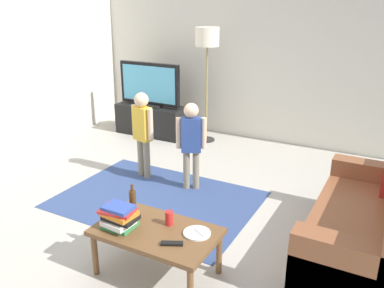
# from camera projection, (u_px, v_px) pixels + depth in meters

# --- Properties ---
(ground) EXTENTS (7.80, 7.80, 0.00)m
(ground) POSITION_uv_depth(u_px,v_px,m) (165.00, 219.00, 4.24)
(ground) COLOR #B2ADA3
(wall_back) EXTENTS (6.00, 0.12, 2.70)m
(wall_back) POSITION_uv_depth(u_px,v_px,m) (266.00, 55.00, 6.26)
(wall_back) COLOR silver
(wall_back) RESTS_ON ground
(area_rug) EXTENTS (2.20, 1.60, 0.01)m
(area_rug) POSITION_uv_depth(u_px,v_px,m) (157.00, 199.00, 4.65)
(area_rug) COLOR #33477A
(area_rug) RESTS_ON ground
(tv_stand) EXTENTS (1.20, 0.44, 0.50)m
(tv_stand) POSITION_uv_depth(u_px,v_px,m) (152.00, 120.00, 6.82)
(tv_stand) COLOR black
(tv_stand) RESTS_ON ground
(tv) EXTENTS (1.10, 0.28, 0.71)m
(tv) POSITION_uv_depth(u_px,v_px,m) (150.00, 85.00, 6.60)
(tv) COLOR black
(tv) RESTS_ON tv_stand
(couch) EXTENTS (0.80, 1.80, 0.86)m
(couch) POSITION_uv_depth(u_px,v_px,m) (370.00, 229.00, 3.53)
(couch) COLOR brown
(couch) RESTS_ON ground
(floor_lamp) EXTENTS (0.36, 0.36, 1.78)m
(floor_lamp) POSITION_uv_depth(u_px,v_px,m) (207.00, 43.00, 6.08)
(floor_lamp) COLOR #262626
(floor_lamp) RESTS_ON ground
(child_near_tv) EXTENTS (0.36, 0.19, 1.11)m
(child_near_tv) POSITION_uv_depth(u_px,v_px,m) (143.00, 127.00, 5.05)
(child_near_tv) COLOR gray
(child_near_tv) RESTS_ON ground
(child_center) EXTENTS (0.33, 0.22, 1.06)m
(child_center) POSITION_uv_depth(u_px,v_px,m) (191.00, 138.00, 4.72)
(child_center) COLOR gray
(child_center) RESTS_ON ground
(coffee_table) EXTENTS (1.00, 0.60, 0.42)m
(coffee_table) POSITION_uv_depth(u_px,v_px,m) (156.00, 235.00, 3.29)
(coffee_table) COLOR brown
(coffee_table) RESTS_ON ground
(book_stack) EXTENTS (0.30, 0.24, 0.21)m
(book_stack) POSITION_uv_depth(u_px,v_px,m) (119.00, 217.00, 3.27)
(book_stack) COLOR #388C4C
(book_stack) RESTS_ON coffee_table
(bottle) EXTENTS (0.06, 0.06, 0.29)m
(bottle) POSITION_uv_depth(u_px,v_px,m) (133.00, 203.00, 3.45)
(bottle) COLOR #4C3319
(bottle) RESTS_ON coffee_table
(tv_remote) EXTENTS (0.17, 0.12, 0.02)m
(tv_remote) POSITION_uv_depth(u_px,v_px,m) (172.00, 243.00, 3.07)
(tv_remote) COLOR black
(tv_remote) RESTS_ON coffee_table
(soda_can) EXTENTS (0.07, 0.07, 0.12)m
(soda_can) POSITION_uv_depth(u_px,v_px,m) (169.00, 218.00, 3.33)
(soda_can) COLOR red
(soda_can) RESTS_ON coffee_table
(plate) EXTENTS (0.22, 0.22, 0.02)m
(plate) POSITION_uv_depth(u_px,v_px,m) (197.00, 233.00, 3.21)
(plate) COLOR white
(plate) RESTS_ON coffee_table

